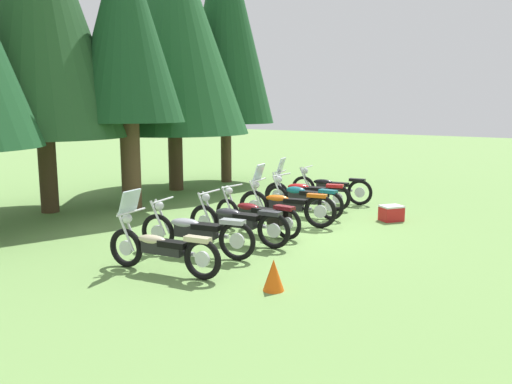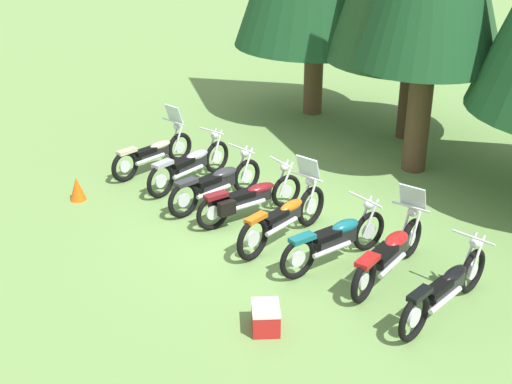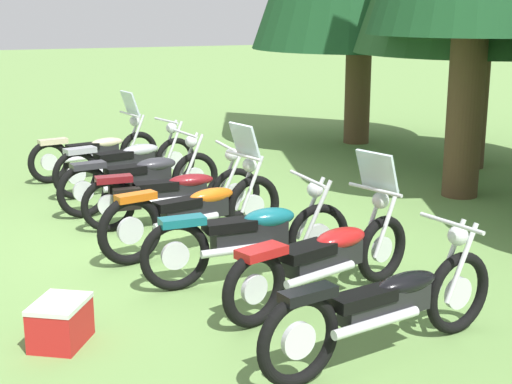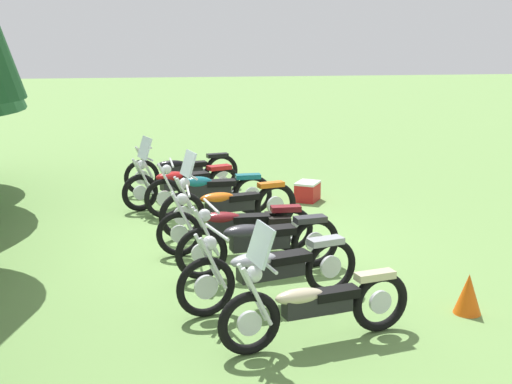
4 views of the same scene
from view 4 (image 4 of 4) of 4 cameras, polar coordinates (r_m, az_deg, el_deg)
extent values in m
plane|color=#6B934C|center=(10.63, -2.44, -4.23)|extent=(80.00, 80.00, 0.00)
torus|color=black|center=(6.97, -0.56, -10.90)|extent=(0.25, 0.68, 0.67)
cylinder|color=silver|center=(6.97, -0.56, -10.90)|extent=(0.11, 0.26, 0.26)
torus|color=black|center=(7.60, 10.34, -9.03)|extent=(0.25, 0.68, 0.67)
cylinder|color=silver|center=(7.60, 10.34, -9.03)|extent=(0.11, 0.26, 0.26)
cube|color=black|center=(7.21, 5.16, -9.32)|extent=(0.33, 0.77, 0.20)
ellipsoid|color=beige|center=(7.08, 3.65, -8.67)|extent=(0.33, 0.57, 0.15)
cube|color=black|center=(7.27, 6.66, -8.40)|extent=(0.31, 0.53, 0.10)
cube|color=beige|center=(7.44, 9.91, -6.88)|extent=(0.25, 0.46, 0.08)
cylinder|color=silver|center=(6.82, 0.11, -8.75)|extent=(0.12, 0.34, 0.65)
cylinder|color=silver|center=(6.93, -0.29, -8.38)|extent=(0.12, 0.34, 0.65)
cylinder|color=silver|center=(6.78, 0.54, -5.82)|extent=(0.70, 0.19, 0.04)
sphere|color=silver|center=(6.79, -0.17, -6.87)|extent=(0.20, 0.20, 0.17)
cylinder|color=silver|center=(7.40, 5.94, -9.32)|extent=(0.24, 0.75, 0.08)
cube|color=silver|center=(6.72, 0.39, -4.39)|extent=(0.46, 0.25, 0.39)
torus|color=black|center=(7.85, -4.19, -7.92)|extent=(0.29, 0.71, 0.71)
cylinder|color=silver|center=(7.85, -4.19, -7.92)|extent=(0.13, 0.28, 0.28)
torus|color=black|center=(8.53, 6.25, -6.22)|extent=(0.29, 0.71, 0.71)
cylinder|color=silver|center=(8.53, 6.25, -6.22)|extent=(0.13, 0.28, 0.28)
cube|color=black|center=(8.12, 1.26, -6.41)|extent=(0.43, 0.84, 0.22)
ellipsoid|color=#9EA0A8|center=(7.99, -0.20, -5.72)|extent=(0.42, 0.63, 0.17)
cube|color=black|center=(8.19, 2.69, -5.48)|extent=(0.39, 0.59, 0.10)
cube|color=#9EA0A8|center=(8.38, 5.84, -4.11)|extent=(0.31, 0.48, 0.08)
cylinder|color=silver|center=(7.70, -3.60, -5.99)|extent=(0.14, 0.33, 0.65)
cylinder|color=silver|center=(7.84, -4.03, -5.63)|extent=(0.14, 0.33, 0.65)
cylinder|color=silver|center=(7.70, -3.30, -3.35)|extent=(0.65, 0.22, 0.04)
sphere|color=silver|center=(7.70, -3.91, -4.29)|extent=(0.21, 0.21, 0.17)
cylinder|color=silver|center=(8.34, 1.97, -6.46)|extent=(0.30, 0.80, 0.08)
torus|color=black|center=(9.00, -4.57, -5.15)|extent=(0.21, 0.71, 0.71)
cylinder|color=silver|center=(9.00, -4.57, -5.15)|extent=(0.09, 0.28, 0.27)
torus|color=black|center=(9.49, 4.96, -4.19)|extent=(0.21, 0.71, 0.71)
cylinder|color=silver|center=(9.49, 4.96, -4.19)|extent=(0.09, 0.28, 0.27)
cube|color=black|center=(9.18, 0.32, -4.05)|extent=(0.35, 0.82, 0.23)
ellipsoid|color=#2D2D33|center=(9.07, -1.01, -3.32)|extent=(0.36, 0.60, 0.18)
cube|color=black|center=(9.22, 1.63, -3.25)|extent=(0.34, 0.57, 0.10)
cube|color=#2D2D33|center=(9.36, 4.55, -2.28)|extent=(0.27, 0.47, 0.08)
cylinder|color=silver|center=(8.85, -4.10, -3.44)|extent=(0.10, 0.34, 0.65)
cylinder|color=silver|center=(9.00, -4.36, -3.16)|extent=(0.10, 0.34, 0.65)
cylinder|color=silver|center=(8.86, -3.76, -1.16)|extent=(0.73, 0.16, 0.04)
sphere|color=silver|center=(8.86, -4.32, -1.96)|extent=(0.20, 0.20, 0.17)
cylinder|color=silver|center=(9.38, 1.09, -4.21)|extent=(0.21, 0.80, 0.08)
torus|color=black|center=(9.95, -6.42, -3.50)|extent=(0.09, 0.67, 0.67)
cylinder|color=silver|center=(9.95, -6.42, -3.50)|extent=(0.05, 0.26, 0.26)
torus|color=black|center=(10.14, 2.93, -3.12)|extent=(0.09, 0.67, 0.67)
cylinder|color=silver|center=(10.14, 2.93, -3.12)|extent=(0.05, 0.26, 0.26)
cube|color=black|center=(9.98, -1.70, -2.81)|extent=(0.20, 0.82, 0.21)
ellipsoid|color=maroon|center=(9.93, -3.01, -2.14)|extent=(0.25, 0.58, 0.16)
cube|color=black|center=(9.99, -0.42, -2.21)|extent=(0.23, 0.54, 0.10)
cube|color=maroon|center=(10.04, 2.51, -1.39)|extent=(0.18, 0.44, 0.08)
cylinder|color=silver|center=(9.80, -6.09, -1.95)|extent=(0.04, 0.34, 0.65)
cylinder|color=silver|center=(9.94, -6.13, -1.72)|extent=(0.04, 0.34, 0.65)
cylinder|color=silver|center=(9.79, -5.70, 0.09)|extent=(0.68, 0.04, 0.04)
sphere|color=silver|center=(9.82, -6.20, -0.61)|extent=(0.17, 0.17, 0.17)
cylinder|color=silver|center=(10.15, -0.77, -2.97)|extent=(0.08, 0.81, 0.08)
cube|color=black|center=(9.92, 1.99, -2.87)|extent=(0.14, 0.32, 0.26)
cube|color=black|center=(10.22, 1.66, -2.38)|extent=(0.14, 0.32, 0.26)
torus|color=black|center=(10.77, -6.18, -1.96)|extent=(0.30, 0.76, 0.76)
cylinder|color=silver|center=(10.77, -6.18, -1.96)|extent=(0.13, 0.30, 0.29)
torus|color=black|center=(11.34, 1.62, -1.10)|extent=(0.30, 0.76, 0.76)
cylinder|color=silver|center=(11.34, 1.62, -1.10)|extent=(0.13, 0.30, 0.29)
cube|color=black|center=(11.00, -2.18, -1.04)|extent=(0.38, 0.82, 0.22)
ellipsoid|color=#D16014|center=(10.89, -3.28, -0.49)|extent=(0.36, 0.61, 0.17)
cube|color=black|center=(11.06, -1.12, -0.42)|extent=(0.33, 0.57, 0.10)
cube|color=#D16014|center=(11.22, 1.26, 0.62)|extent=(0.27, 0.47, 0.08)
cylinder|color=silver|center=(10.65, -5.81, -0.46)|extent=(0.13, 0.34, 0.65)
cylinder|color=silver|center=(10.77, -6.02, -0.32)|extent=(0.13, 0.34, 0.65)
cylinder|color=silver|center=(10.66, -5.55, 1.42)|extent=(0.66, 0.21, 0.04)
sphere|color=silver|center=(10.66, -5.99, 0.74)|extent=(0.21, 0.21, 0.17)
cylinder|color=silver|center=(11.18, -1.54, -1.20)|extent=(0.29, 0.79, 0.08)
cube|color=silver|center=(10.62, -5.67, 2.36)|extent=(0.46, 0.26, 0.39)
torus|color=black|center=(11.99, -7.65, -0.55)|extent=(0.12, 0.71, 0.71)
cylinder|color=silver|center=(11.99, -7.65, -0.55)|extent=(0.06, 0.28, 0.28)
torus|color=black|center=(12.16, -0.29, -0.23)|extent=(0.12, 0.71, 0.71)
cylinder|color=silver|center=(12.16, -0.29, -0.23)|extent=(0.06, 0.28, 0.28)
cube|color=black|center=(12.03, -3.95, 0.14)|extent=(0.23, 0.78, 0.26)
ellipsoid|color=#14606B|center=(11.97, -4.98, 0.82)|extent=(0.28, 0.56, 0.20)
cube|color=black|center=(12.02, -2.95, 0.77)|extent=(0.26, 0.52, 0.10)
cube|color=#14606B|center=(12.08, -0.67, 1.31)|extent=(0.20, 0.45, 0.08)
cylinder|color=silver|center=(11.85, -7.38, 0.77)|extent=(0.06, 0.34, 0.65)
cylinder|color=silver|center=(12.00, -7.42, 0.93)|extent=(0.06, 0.34, 0.65)
cylinder|color=silver|center=(11.87, -7.06, 2.46)|extent=(0.77, 0.06, 0.04)
sphere|color=silver|center=(11.88, -7.48, 1.87)|extent=(0.18, 0.18, 0.17)
cylinder|color=silver|center=(12.19, -3.22, -0.12)|extent=(0.11, 0.77, 0.08)
torus|color=black|center=(12.55, -9.65, -0.06)|extent=(0.33, 0.68, 0.68)
cylinder|color=silver|center=(12.55, -9.65, -0.06)|extent=(0.13, 0.26, 0.26)
torus|color=black|center=(13.15, -2.76, 0.73)|extent=(0.33, 0.68, 0.68)
cylinder|color=silver|center=(13.15, -2.76, 0.73)|extent=(0.13, 0.26, 0.26)
cube|color=black|center=(12.80, -6.14, 0.79)|extent=(0.50, 0.86, 0.23)
ellipsoid|color=#B21919|center=(12.69, -7.11, 1.30)|extent=(0.48, 0.65, 0.18)
cube|color=black|center=(12.87, -5.20, 1.37)|extent=(0.45, 0.61, 0.10)
cube|color=#B21919|center=(13.05, -3.09, 2.06)|extent=(0.35, 0.49, 0.08)
cylinder|color=silver|center=(12.42, -9.31, 1.23)|extent=(0.15, 0.33, 0.65)
cylinder|color=silver|center=(12.59, -9.58, 1.37)|extent=(0.15, 0.33, 0.65)
cylinder|color=silver|center=(12.46, -9.15, 2.86)|extent=(0.63, 0.25, 0.04)
sphere|color=silver|center=(12.46, -9.53, 2.27)|extent=(0.22, 0.22, 0.17)
cylinder|color=silver|center=(13.02, -5.63, 0.64)|extent=(0.35, 0.80, 0.08)
cube|color=silver|center=(12.43, -9.27, 3.66)|extent=(0.47, 0.29, 0.39)
torus|color=black|center=(13.80, -9.52, 1.22)|extent=(0.25, 0.72, 0.72)
cylinder|color=silver|center=(13.80, -9.52, 1.22)|extent=(0.11, 0.28, 0.28)
torus|color=black|center=(14.21, -2.92, 1.74)|extent=(0.25, 0.72, 0.72)
cylinder|color=silver|center=(14.21, -2.92, 1.74)|extent=(0.11, 0.28, 0.28)
cube|color=black|center=(13.97, -6.18, 1.86)|extent=(0.35, 0.84, 0.21)
ellipsoid|color=black|center=(13.89, -7.10, 2.30)|extent=(0.34, 0.62, 0.16)
cube|color=black|center=(14.01, -5.28, 2.32)|extent=(0.32, 0.58, 0.10)
cube|color=black|center=(14.13, -3.24, 3.07)|extent=(0.25, 0.46, 0.08)
cylinder|color=silver|center=(13.69, -9.26, 2.41)|extent=(0.12, 0.34, 0.65)
cylinder|color=silver|center=(13.82, -9.37, 2.50)|extent=(0.12, 0.34, 0.65)
cylinder|color=silver|center=(13.71, -9.04, 3.86)|extent=(0.66, 0.18, 0.04)
sphere|color=silver|center=(13.71, -9.39, 3.34)|extent=(0.20, 0.20, 0.17)
cylinder|color=silver|center=(14.13, -5.57, 1.71)|extent=(0.26, 0.82, 0.08)
cube|color=red|center=(13.21, 4.32, -0.02)|extent=(0.62, 0.58, 0.33)
cube|color=silver|center=(13.17, 4.33, 0.77)|extent=(0.64, 0.60, 0.04)
cone|color=#EA590F|center=(8.33, 17.31, -8.11)|extent=(0.32, 0.32, 0.48)
camera|label=1|loc=(7.99, 73.62, 0.27)|focal=36.22mm
camera|label=2|loc=(20.57, 13.62, 20.14)|focal=47.61mm
camera|label=3|loc=(18.74, 2.02, 11.80)|focal=52.65mm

